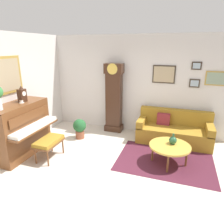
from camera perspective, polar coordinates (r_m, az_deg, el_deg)
name	(u,v)px	position (r m, az deg, el deg)	size (l,w,h in m)	color
ground_plane	(109,175)	(4.42, -0.77, -17.02)	(6.40, 6.00, 0.10)	beige
wall_left	(0,96)	(5.23, -28.80, 3.89)	(0.13, 4.90, 2.80)	silver
wall_back	(137,85)	(6.03, 7.05, 7.49)	(5.30, 0.13, 2.80)	silver
area_rug	(165,161)	(4.91, 14.48, -13.02)	(2.10, 1.50, 0.01)	#4C1E2D
piano	(21,129)	(5.26, -24.03, -4.36)	(0.87, 1.44, 1.24)	brown
piano_bench	(49,142)	(4.90, -17.16, -8.01)	(0.42, 0.70, 0.48)	brown
grandfather_clock	(114,100)	(6.05, 0.54, 3.38)	(0.52, 0.34, 2.03)	#3D2316
couch	(174,131)	(5.77, 16.78, -4.96)	(1.90, 0.80, 0.84)	olive
coffee_table	(170,146)	(4.65, 15.81, -9.23)	(0.88, 0.88, 0.44)	gold
mantel_clock	(22,95)	(5.16, -23.77, 4.44)	(0.13, 0.18, 0.38)	#3D2316
teacup	(22,102)	(5.11, -23.89, 2.59)	(0.12, 0.12, 0.06)	white
green_jug	(173,140)	(4.67, 16.60, -7.54)	(0.17, 0.17, 0.24)	#234C33
potted_plant	(80,127)	(5.78, -9.00, -4.26)	(0.36, 0.36, 0.56)	#935138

